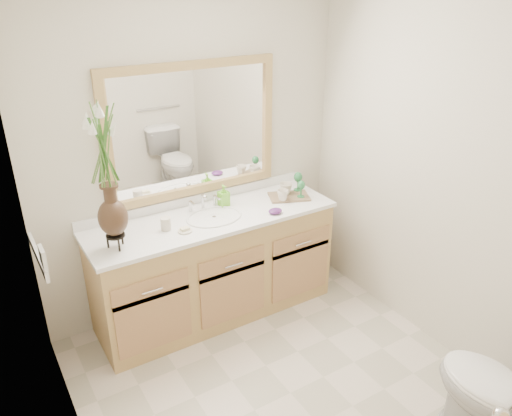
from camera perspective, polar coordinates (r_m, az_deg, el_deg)
floor at (r=3.39m, az=3.95°, el=-20.34°), size 2.60×2.60×0.00m
wall_back at (r=3.72m, az=-7.18°, el=5.83°), size 2.40×0.02×2.40m
wall_left at (r=2.27m, az=-20.98°, el=-9.04°), size 0.02×2.60×2.40m
wall_right at (r=3.47m, az=21.00°, el=2.89°), size 0.02×2.60×2.40m
vanity at (r=3.83m, az=-4.72°, el=-6.76°), size 1.80×0.55×0.80m
counter at (r=3.62m, az=-4.95°, el=-1.17°), size 1.84×0.57×0.03m
sink at (r=3.63m, az=-4.80°, el=-1.83°), size 0.38×0.34×0.23m
mirror at (r=3.63m, az=-7.20°, el=8.79°), size 1.32×0.04×0.97m
switch_plate at (r=3.04m, az=-23.17°, el=-5.24°), size 0.02×0.12×0.12m
toilet at (r=3.11m, az=26.19°, el=-19.15°), size 0.42×0.75×0.74m
flower_vase at (r=3.08m, az=-16.88°, el=5.60°), size 0.22×0.22×0.90m
tumbler at (r=3.45m, az=-10.29°, el=-1.79°), size 0.07×0.07×0.09m
soap_dish at (r=3.42m, az=-8.13°, el=-2.54°), size 0.10×0.10×0.03m
soap_bottle at (r=3.76m, az=-3.72°, el=1.33°), size 0.07×0.07×0.15m
purple_dish at (r=3.64m, az=2.22°, el=-0.35°), size 0.13×0.12×0.04m
tray at (r=3.92m, az=3.79°, el=1.31°), size 0.36×0.30×0.02m
mug_left at (r=3.82m, az=3.07°, el=1.53°), size 0.12×0.11×0.09m
mug_right at (r=3.92m, az=3.42°, el=2.27°), size 0.10×0.10×0.10m
goblet_front at (r=3.87m, az=5.19°, el=2.52°), size 0.06×0.06×0.13m
goblet_back at (r=3.98m, az=4.83°, el=3.42°), size 0.07×0.07×0.15m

